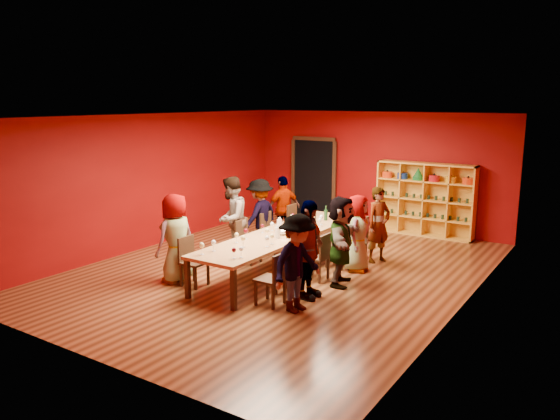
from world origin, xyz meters
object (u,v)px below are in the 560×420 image
object	(u,v)px
chair_person_left_0	(191,258)
person_right_2	(341,241)
tasting_table	(282,236)
person_right_0	(297,263)
shelving_unit	(425,196)
spittoon_bowl	(284,231)
person_right_1	(308,250)
person_left_2	(231,219)
chair_person_right_3	(342,244)
wine_bottle	(326,215)
person_left_3	(260,215)
chair_person_left_4	(296,221)
chair_person_right_2	(320,254)
chair_person_right_0	(274,276)
person_left_4	(284,208)
chair_person_right_1	(294,267)
person_right_3	(357,233)
person_left_0	(176,238)
person_right_4	(379,225)
chair_person_right_4	(359,235)
chair_person_left_3	(270,231)
chair_person_left_2	(246,239)

from	to	relation	value
chair_person_left_0	person_right_2	distance (m)	2.73
tasting_table	person_right_0	size ratio (longest dim) A/B	2.85
shelving_unit	spittoon_bowl	distance (m)	4.57
tasting_table	person_right_1	distance (m)	1.59
person_left_2	person_right_1	size ratio (longest dim) A/B	1.04
person_left_2	chair_person_right_3	world-z (taller)	person_left_2
person_right_0	person_right_2	world-z (taller)	person_right_2
person_right_2	wine_bottle	xyz separation A→B (m)	(-1.18, 1.61, 0.05)
person_left_3	wine_bottle	distance (m)	1.45
chair_person_left_4	chair_person_right_2	xyz separation A→B (m)	(1.82, -2.12, 0.00)
chair_person_right_0	person_right_0	xyz separation A→B (m)	(0.43, -0.00, 0.29)
tasting_table	person_right_1	bearing A→B (deg)	-41.12
person_left_4	chair_person_right_1	xyz separation A→B (m)	(2.16, -3.04, -0.27)
person_right_0	person_right_3	size ratio (longest dim) A/B	1.04
chair_person_right_0	person_left_0	bearing A→B (deg)	179.59
chair_person_right_0	chair_person_right_3	distance (m)	2.43
person_left_3	person_right_4	size ratio (longest dim) A/B	1.03
chair_person_right_4	person_right_3	bearing A→B (deg)	-67.45
tasting_table	person_right_4	world-z (taller)	person_right_4
person_right_3	wine_bottle	distance (m)	1.29
spittoon_bowl	chair_person_right_2	bearing A→B (deg)	-4.60
chair_person_left_0	person_right_0	xyz separation A→B (m)	(2.25, -0.02, 0.29)
tasting_table	person_left_3	xyz separation A→B (m)	(-1.17, 0.91, 0.11)
person_right_3	chair_person_right_3	bearing A→B (deg)	81.73
person_right_0	person_left_0	bearing A→B (deg)	97.64
shelving_unit	person_left_0	distance (m)	6.51
person_left_4	chair_person_right_1	distance (m)	3.74
chair_person_left_3	person_right_4	world-z (taller)	person_right_4
chair_person_left_0	chair_person_right_1	world-z (taller)	same
person_left_4	spittoon_bowl	size ratio (longest dim) A/B	5.87
shelving_unit	spittoon_bowl	xyz separation A→B (m)	(-1.33, -4.37, -0.17)
person_right_0	chair_person_left_0	bearing A→B (deg)	97.58
person_left_0	person_left_2	distance (m)	1.66
person_right_0	person_left_3	bearing A→B (deg)	52.65
shelving_unit	chair_person_right_4	world-z (taller)	shelving_unit
tasting_table	person_right_0	distance (m)	2.12
person_right_4	person_right_2	bearing A→B (deg)	-155.45
chair_person_left_0	person_right_4	xyz separation A→B (m)	(2.25, 3.20, 0.29)
person_right_2	person_left_4	bearing A→B (deg)	32.84
tasting_table	chair_person_right_2	world-z (taller)	chair_person_right_2
chair_person_left_2	chair_person_right_0	xyz separation A→B (m)	(1.82, -1.67, 0.00)
person_right_1	tasting_table	bearing A→B (deg)	46.09
chair_person_left_4	wine_bottle	distance (m)	1.24
person_left_2	chair_person_right_4	bearing A→B (deg)	109.46
person_left_2	person_right_1	distance (m)	2.70
wine_bottle	shelving_unit	bearing A→B (deg)	66.36
spittoon_bowl	chair_person_right_1	bearing A→B (deg)	-49.56
shelving_unit	person_left_3	world-z (taller)	shelving_unit
chair_person_right_0	chair_person_right_2	xyz separation A→B (m)	(0.00, 1.51, 0.00)
chair_person_left_0	person_left_2	xyz separation A→B (m)	(-0.37, 1.66, 0.38)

